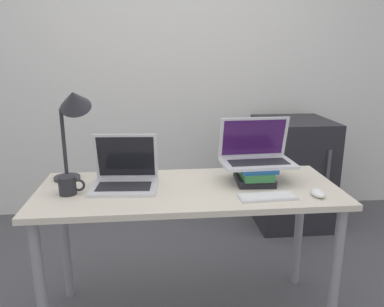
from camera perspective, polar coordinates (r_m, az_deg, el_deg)
The scene contains 10 objects.
wall_back at distance 3.32m, azimuth -2.91°, elevation 13.75°, with size 8.00×0.05×2.70m.
desk at distance 1.96m, azimuth -0.47°, elevation -7.77°, with size 1.53×0.61×0.77m.
laptop_left at distance 1.95m, azimuth -10.18°, elevation -3.47°, with size 0.35×0.28×0.27m.
book_stack at distance 2.01m, azimuth 9.51°, elevation -3.07°, with size 0.20×0.25×0.09m.
laptop_on_books at distance 2.03m, azimuth 9.76°, elevation -0.10°, with size 0.39×0.25×0.24m.
wireless_keyboard at distance 1.82m, azimuth 11.43°, elevation -6.47°, with size 0.28×0.12×0.01m.
mouse at distance 1.91m, azimuth 18.62°, elevation -5.71°, with size 0.06×0.10×0.03m.
mug at distance 1.92m, azimuth -18.35°, elevation -4.65°, with size 0.13×0.08×0.09m.
desk_lamp at distance 2.02m, azimuth -17.71°, elevation 6.34°, with size 0.23×0.20×0.52m.
mini_fridge at distance 3.29m, azimuth 14.83°, elevation -2.75°, with size 0.58×0.62×0.90m.
Camera 1 is at (-0.16, -1.49, 1.44)m, focal length 35.00 mm.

